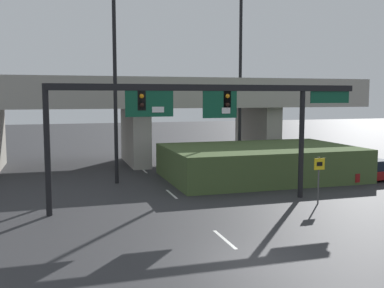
# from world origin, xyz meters

# --- Properties ---
(ground_plane) EXTENTS (160.00, 160.00, 0.00)m
(ground_plane) POSITION_xyz_m (0.00, 0.00, 0.00)
(ground_plane) COLOR #2D2D30
(lane_markings) EXTENTS (0.14, 36.18, 0.01)m
(lane_markings) POSITION_xyz_m (0.00, 10.94, 0.00)
(lane_markings) COLOR silver
(lane_markings) RESTS_ON ground
(signal_gantry) EXTENTS (16.30, 0.44, 6.13)m
(signal_gantry) POSITION_xyz_m (0.96, 8.11, 4.98)
(signal_gantry) COLOR black
(signal_gantry) RESTS_ON ground
(speed_limit_sign) EXTENTS (0.60, 0.11, 2.44)m
(speed_limit_sign) POSITION_xyz_m (6.69, 6.51, 1.59)
(speed_limit_sign) COLOR #4C4C4C
(speed_limit_sign) RESTS_ON ground
(highway_light_pole_near) EXTENTS (0.70, 0.36, 14.25)m
(highway_light_pole_near) POSITION_xyz_m (7.54, 19.03, 7.50)
(highway_light_pole_near) COLOR black
(highway_light_pole_near) RESTS_ON ground
(highway_light_pole_far) EXTENTS (0.70, 0.36, 18.20)m
(highway_light_pole_far) POSITION_xyz_m (-2.56, 15.09, 9.48)
(highway_light_pole_far) COLOR black
(highway_light_pole_far) RESTS_ON ground
(overpass_bridge) EXTENTS (38.60, 8.44, 6.96)m
(overpass_bridge) POSITION_xyz_m (0.00, 23.03, 4.72)
(overpass_bridge) COLOR #A39E93
(overpass_bridge) RESTS_ON ground
(grass_embankment) EXTENTS (12.55, 8.08, 2.16)m
(grass_embankment) POSITION_xyz_m (6.96, 14.17, 1.08)
(grass_embankment) COLOR #42562D
(grass_embankment) RESTS_ON ground
(parked_sedan_near_right) EXTENTS (4.66, 2.08, 1.42)m
(parked_sedan_near_right) POSITION_xyz_m (11.00, 11.59, 0.66)
(parked_sedan_near_right) COLOR black
(parked_sedan_near_right) RESTS_ON ground
(parked_sedan_mid_right) EXTENTS (4.49, 2.17, 1.37)m
(parked_sedan_mid_right) POSITION_xyz_m (13.65, 11.17, 0.64)
(parked_sedan_mid_right) COLOR maroon
(parked_sedan_mid_right) RESTS_ON ground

